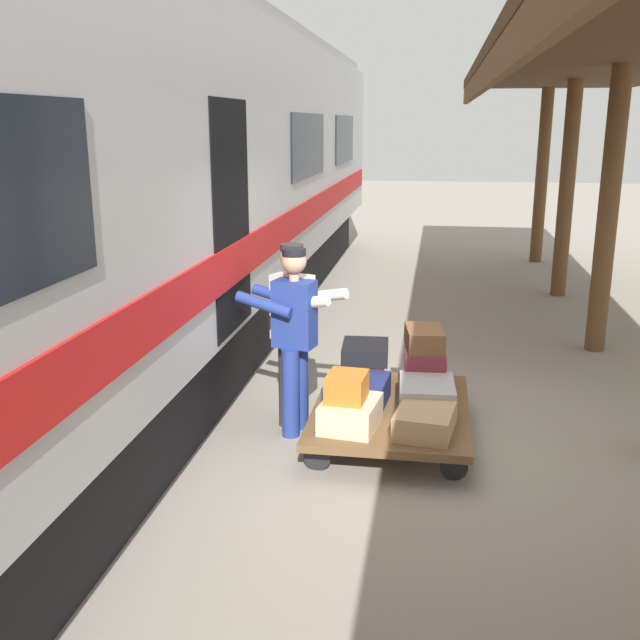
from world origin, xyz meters
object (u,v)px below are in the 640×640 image
at_px(suitcase_maroon_trunk, 363,373).
at_px(porter_by_door, 294,328).
at_px(luggage_cart, 391,411).
at_px(train_car, 70,202).
at_px(suitcase_brown_leather, 424,339).
at_px(suitcase_gray_aluminum, 427,395).
at_px(suitcase_orange_carryall, 347,387).
at_px(suitcase_navy_fabric, 357,392).
at_px(suitcase_black_hardshell, 365,352).
at_px(suitcase_cream_canvas, 350,414).
at_px(porter_in_overalls, 293,335).
at_px(suitcase_tan_vintage, 425,420).
at_px(suitcase_burgundy_valise, 425,360).
at_px(suitcase_red_plastic, 427,380).

distance_m(suitcase_maroon_trunk, porter_by_door, 0.85).
height_order(luggage_cart, porter_by_door, porter_by_door).
xyz_separation_m(train_car, suitcase_brown_leather, (-3.19, -0.55, -1.28)).
relative_size(suitcase_gray_aluminum, suitcase_orange_carryall, 1.68).
xyz_separation_m(suitcase_navy_fabric, porter_by_door, (0.61, -0.21, 0.52)).
bearing_deg(suitcase_black_hardshell, suitcase_cream_canvas, 89.16).
distance_m(suitcase_maroon_trunk, porter_in_overalls, 0.94).
relative_size(suitcase_cream_canvas, porter_in_overalls, 0.32).
relative_size(suitcase_gray_aluminum, suitcase_cream_canvas, 1.12).
bearing_deg(suitcase_orange_carryall, suitcase_brown_leather, -120.01).
height_order(train_car, luggage_cart, train_car).
bearing_deg(suitcase_black_hardshell, suitcase_tan_vintage, 119.69).
distance_m(suitcase_cream_canvas, suitcase_burgundy_valise, 1.20).
bearing_deg(suitcase_black_hardshell, luggage_cart, 118.27).
height_order(suitcase_tan_vintage, suitcase_orange_carryall, suitcase_orange_carryall).
xyz_separation_m(suitcase_navy_fabric, suitcase_gray_aluminum, (-0.62, 0.00, 0.01)).
height_order(luggage_cart, porter_in_overalls, porter_in_overalls).
bearing_deg(porter_by_door, suitcase_burgundy_valise, -164.86).
xyz_separation_m(luggage_cart, suitcase_navy_fabric, (0.31, 0.00, 0.16)).
distance_m(suitcase_maroon_trunk, suitcase_burgundy_valise, 0.60).
distance_m(suitcase_red_plastic, suitcase_orange_carryall, 1.23).
relative_size(suitcase_gray_aluminum, porter_by_door, 0.36).
bearing_deg(porter_in_overalls, suitcase_black_hardshell, -136.79).
bearing_deg(luggage_cart, porter_in_overalls, 1.09).
distance_m(suitcase_tan_vintage, suitcase_brown_leather, 1.13).
height_order(luggage_cart, suitcase_navy_fabric, suitcase_navy_fabric).
bearing_deg(suitcase_gray_aluminum, suitcase_cream_canvas, 39.59).
bearing_deg(suitcase_burgundy_valise, porter_in_overalls, 25.05).
xyz_separation_m(suitcase_cream_canvas, suitcase_orange_carryall, (0.03, -0.01, 0.23)).
bearing_deg(suitcase_brown_leather, suitcase_black_hardshell, 0.52).
distance_m(suitcase_red_plastic, suitcase_brown_leather, 0.40).
bearing_deg(suitcase_tan_vintage, luggage_cart, -58.84).
distance_m(luggage_cart, suitcase_gray_aluminum, 0.35).
bearing_deg(train_car, suitcase_tan_vintage, 170.90).
relative_size(suitcase_navy_fabric, suitcase_orange_carryall, 1.71).
bearing_deg(suitcase_red_plastic, suitcase_cream_canvas, 58.84).
height_order(luggage_cart, suitcase_burgundy_valise, suitcase_burgundy_valise).
bearing_deg(porter_by_door, suitcase_black_hardshell, -151.45).
relative_size(train_car, suitcase_tan_vintage, 36.59).
relative_size(suitcase_gray_aluminum, suitcase_tan_vintage, 1.02).
relative_size(suitcase_orange_carryall, suitcase_black_hardshell, 0.69).
bearing_deg(suitcase_black_hardshell, suitcase_orange_carryall, 87.25).
bearing_deg(suitcase_gray_aluminum, suitcase_burgundy_valise, -86.25).
height_order(suitcase_navy_fabric, suitcase_orange_carryall, suitcase_orange_carryall).
relative_size(suitcase_brown_leather, suitcase_orange_carryall, 1.43).
xyz_separation_m(suitcase_red_plastic, suitcase_black_hardshell, (0.60, -0.03, 0.24)).
distance_m(suitcase_cream_canvas, porter_by_door, 1.07).
xyz_separation_m(train_car, porter_by_door, (-2.00, -0.20, -1.14)).
bearing_deg(suitcase_brown_leather, luggage_cart, 64.44).
distance_m(train_car, suitcase_burgundy_valise, 3.56).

